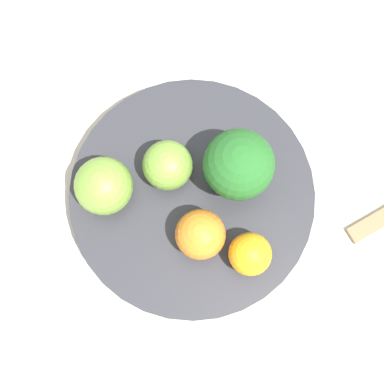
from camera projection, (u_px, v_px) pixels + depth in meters
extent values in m
plane|color=gray|center=(192.00, 204.00, 0.54)|extent=(6.00, 6.00, 0.00)
cube|color=beige|center=(192.00, 203.00, 0.53)|extent=(1.20, 1.20, 0.02)
cylinder|color=#2D2D33|center=(192.00, 198.00, 0.51)|extent=(0.23, 0.23, 0.03)
cylinder|color=#99C17A|center=(235.00, 171.00, 0.49)|extent=(0.02, 0.02, 0.02)
sphere|color=#236023|center=(237.00, 162.00, 0.46)|extent=(0.06, 0.06, 0.06)
sphere|color=olive|center=(104.00, 186.00, 0.47)|extent=(0.05, 0.05, 0.05)
sphere|color=olive|center=(167.00, 165.00, 0.48)|extent=(0.05, 0.05, 0.05)
sphere|color=orange|center=(250.00, 254.00, 0.46)|extent=(0.04, 0.04, 0.04)
sphere|color=orange|center=(200.00, 234.00, 0.46)|extent=(0.04, 0.04, 0.04)
cube|color=olive|center=(379.00, 220.00, 0.52)|extent=(0.02, 0.07, 0.01)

